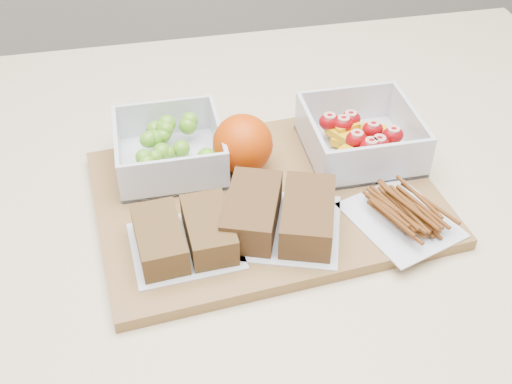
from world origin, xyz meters
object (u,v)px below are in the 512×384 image
(cutting_board, at_px, (267,198))
(orange, at_px, (243,144))
(grape_container, at_px, (171,148))
(sandwich_bag_left, at_px, (185,235))
(sandwich_bag_center, at_px, (280,214))
(pretzel_bag, at_px, (402,212))
(fruit_container, at_px, (360,138))

(cutting_board, height_order, orange, orange)
(cutting_board, distance_m, grape_container, 0.14)
(cutting_board, xyz_separation_m, sandwich_bag_left, (-0.11, -0.07, 0.03))
(cutting_board, distance_m, sandwich_bag_center, 0.07)
(sandwich_bag_center, height_order, pretzel_bag, sandwich_bag_center)
(grape_container, xyz_separation_m, sandwich_bag_center, (0.11, -0.15, -0.00))
(grape_container, relative_size, fruit_container, 0.95)
(cutting_board, distance_m, orange, 0.08)
(cutting_board, distance_m, fruit_container, 0.16)
(fruit_container, height_order, sandwich_bag_left, fruit_container)
(cutting_board, bearing_deg, fruit_container, 17.57)
(orange, xyz_separation_m, pretzel_bag, (0.17, -0.14, -0.03))
(orange, distance_m, pretzel_bag, 0.22)
(fruit_container, relative_size, orange, 1.84)
(sandwich_bag_center, distance_m, pretzel_bag, 0.15)
(grape_container, height_order, fruit_container, fruit_container)
(grape_container, xyz_separation_m, pretzel_bag, (0.26, -0.17, -0.01))
(cutting_board, relative_size, fruit_container, 2.93)
(orange, bearing_deg, sandwich_bag_left, -125.55)
(cutting_board, bearing_deg, grape_container, 136.85)
(sandwich_bag_center, relative_size, pretzel_bag, 1.13)
(pretzel_bag, bearing_deg, fruit_container, 92.53)
(fruit_container, distance_m, orange, 0.16)
(orange, xyz_separation_m, sandwich_bag_center, (0.02, -0.12, -0.02))
(fruit_container, bearing_deg, pretzel_bag, -87.47)
(grape_container, distance_m, fruit_container, 0.25)
(sandwich_bag_left, xyz_separation_m, pretzel_bag, (0.26, -0.01, -0.00))
(sandwich_bag_left, height_order, sandwich_bag_center, sandwich_bag_center)
(sandwich_bag_center, bearing_deg, sandwich_bag_left, -175.46)
(pretzel_bag, bearing_deg, sandwich_bag_center, 172.82)
(grape_container, bearing_deg, sandwich_bag_left, -90.52)
(orange, bearing_deg, cutting_board, -71.17)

